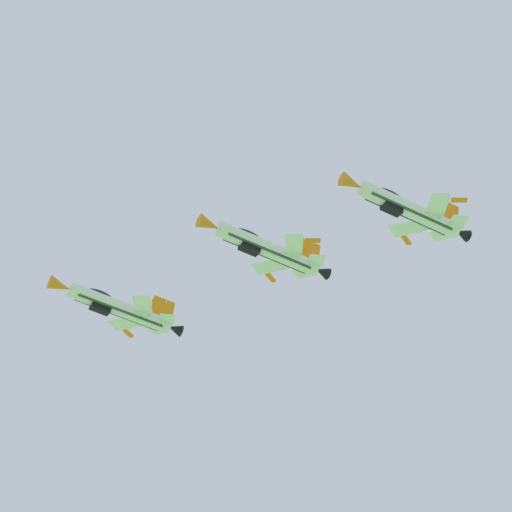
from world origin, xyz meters
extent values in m
cylinder|color=white|center=(-53.94, 54.25, 82.49)|extent=(6.66, 11.58, 1.70)
cube|color=#383D47|center=(-54.07, 54.31, 82.05)|extent=(5.66, 9.75, 0.83)
cone|color=orange|center=(-56.99, 47.78, 82.49)|extent=(2.44, 2.84, 1.56)
cone|color=black|center=(-51.06, 60.35, 82.49)|extent=(1.91, 2.03, 1.36)
ellipsoid|color=#192333|center=(-54.89, 51.78, 83.10)|extent=(2.62, 3.49, 1.39)
cube|color=black|center=(-55.09, 52.40, 81.72)|extent=(2.12, 2.55, 1.14)
cube|color=white|center=(-50.99, 54.75, 81.60)|extent=(3.95, 4.39, 1.50)
cube|color=orange|center=(-48.70, 54.91, 80.94)|extent=(1.64, 1.44, 0.40)
cube|color=white|center=(-55.47, 56.87, 83.22)|extent=(4.14, 2.09, 1.50)
cube|color=orange|center=(-56.80, 58.73, 83.87)|extent=(0.68, 1.62, 0.40)
cube|color=white|center=(-50.45, 58.24, 82.02)|extent=(2.70, 2.73, 0.84)
cube|color=white|center=(-53.07, 59.48, 82.96)|extent=(2.23, 1.82, 0.84)
cube|color=orange|center=(-51.38, 58.35, 84.21)|extent=(2.01, 2.78, 2.53)
cylinder|color=white|center=(-36.40, 57.96, 84.16)|extent=(6.66, 11.58, 1.70)
cube|color=#383D47|center=(-36.53, 58.03, 83.72)|extent=(5.66, 9.76, 0.82)
cone|color=orange|center=(-39.45, 51.50, 84.16)|extent=(2.44, 2.84, 1.56)
cone|color=black|center=(-33.52, 64.07, 84.16)|extent=(1.91, 2.03, 1.36)
ellipsoid|color=#192333|center=(-37.35, 55.49, 84.77)|extent=(2.62, 3.48, 1.38)
cube|color=black|center=(-37.55, 56.12, 83.39)|extent=(2.12, 2.55, 1.13)
cube|color=white|center=(-33.44, 58.47, 83.29)|extent=(3.95, 4.39, 1.47)
cube|color=orange|center=(-31.16, 58.62, 82.65)|extent=(1.64, 1.44, 0.40)
cube|color=white|center=(-37.94, 60.59, 84.87)|extent=(4.15, 2.09, 1.47)
cube|color=orange|center=(-39.27, 62.45, 85.51)|extent=(0.68, 1.62, 0.40)
cube|color=white|center=(-32.91, 61.96, 83.70)|extent=(2.70, 2.73, 0.82)
cube|color=white|center=(-35.54, 63.20, 84.62)|extent=(2.24, 1.82, 0.82)
cube|color=orange|center=(-33.85, 62.07, 85.89)|extent=(2.00, 2.77, 2.54)
cylinder|color=white|center=(-21.51, 62.52, 84.70)|extent=(6.66, 11.58, 1.70)
cube|color=#383D47|center=(-21.64, 62.58, 84.26)|extent=(5.66, 9.75, 0.83)
cone|color=orange|center=(-24.56, 56.05, 84.70)|extent=(2.44, 2.84, 1.56)
cone|color=black|center=(-18.63, 68.62, 84.70)|extent=(1.91, 2.03, 1.36)
ellipsoid|color=#192333|center=(-22.46, 60.05, 85.31)|extent=(2.62, 3.49, 1.39)
cube|color=black|center=(-22.66, 60.67, 83.94)|extent=(2.12, 2.55, 1.14)
cube|color=white|center=(-18.56, 63.02, 83.80)|extent=(3.94, 4.38, 1.51)
cube|color=orange|center=(-16.28, 63.18, 83.14)|extent=(1.64, 1.44, 0.40)
cube|color=white|center=(-23.04, 65.14, 85.44)|extent=(4.14, 2.09, 1.51)
cube|color=orange|center=(-24.37, 67.00, 86.11)|extent=(0.68, 1.62, 0.40)
cube|color=white|center=(-18.02, 66.51, 84.22)|extent=(2.70, 2.72, 0.84)
cube|color=white|center=(-20.64, 67.75, 85.18)|extent=(2.23, 1.82, 0.84)
cube|color=orange|center=(-18.95, 66.62, 86.42)|extent=(2.02, 2.78, 2.53)
camera|label=1|loc=(4.78, -1.33, 1.76)|focal=71.70mm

